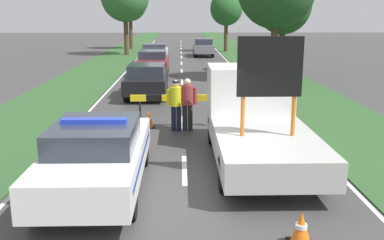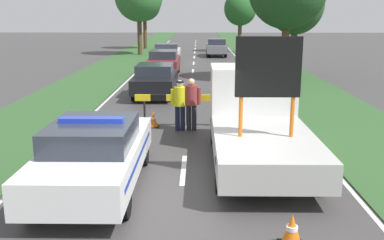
# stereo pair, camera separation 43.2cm
# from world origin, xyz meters

# --- Properties ---
(ground_plane) EXTENTS (160.00, 160.00, 0.00)m
(ground_plane) POSITION_xyz_m (0.00, 0.00, 0.00)
(ground_plane) COLOR #3D3A3A
(lane_markings) EXTENTS (7.36, 68.63, 0.01)m
(lane_markings) POSITION_xyz_m (0.00, 20.39, 0.00)
(lane_markings) COLOR silver
(lane_markings) RESTS_ON ground
(grass_verge_left) EXTENTS (3.70, 120.00, 0.03)m
(grass_verge_left) POSITION_xyz_m (-5.58, 20.00, 0.01)
(grass_verge_left) COLOR #2D5128
(grass_verge_left) RESTS_ON ground
(grass_verge_right) EXTENTS (3.70, 120.00, 0.03)m
(grass_verge_right) POSITION_xyz_m (5.58, 20.00, 0.01)
(grass_verge_right) COLOR #2D5128
(grass_verge_right) RESTS_ON ground
(police_car) EXTENTS (1.92, 4.94, 1.59)m
(police_car) POSITION_xyz_m (-1.86, 0.36, 0.77)
(police_car) COLOR white
(police_car) RESTS_ON ground
(work_truck) EXTENTS (2.29, 5.65, 3.22)m
(work_truck) POSITION_xyz_m (1.86, 2.52, 1.06)
(work_truck) COLOR white
(work_truck) RESTS_ON ground
(road_barrier) EXTENTS (3.10, 0.08, 1.10)m
(road_barrier) POSITION_xyz_m (-0.18, 5.69, 0.91)
(road_barrier) COLOR black
(road_barrier) RESTS_ON ground
(police_officer) EXTENTS (0.59, 0.37, 1.64)m
(police_officer) POSITION_xyz_m (-0.23, 5.25, 0.98)
(police_officer) COLOR #191E38
(police_officer) RESTS_ON ground
(pedestrian_civilian) EXTENTS (0.61, 0.39, 1.69)m
(pedestrian_civilian) POSITION_xyz_m (0.13, 5.27, 0.99)
(pedestrian_civilian) COLOR #232326
(pedestrian_civilian) RESTS_ON ground
(traffic_cone_near_police) EXTENTS (0.51, 0.51, 0.71)m
(traffic_cone_near_police) POSITION_xyz_m (1.75, 6.06, 0.35)
(traffic_cone_near_police) COLOR black
(traffic_cone_near_police) RESTS_ON ground
(traffic_cone_centre_front) EXTENTS (0.40, 0.40, 0.56)m
(traffic_cone_centre_front) POSITION_xyz_m (1.87, -2.14, 0.28)
(traffic_cone_centre_front) COLOR black
(traffic_cone_centre_front) RESTS_ON ground
(traffic_cone_near_truck) EXTENTS (0.39, 0.39, 0.54)m
(traffic_cone_near_truck) POSITION_xyz_m (-1.15, 5.68, 0.27)
(traffic_cone_near_truck) COLOR black
(traffic_cone_near_truck) RESTS_ON ground
(queued_car_sedan_black) EXTENTS (1.79, 4.29, 1.46)m
(queued_car_sedan_black) POSITION_xyz_m (-1.62, 11.49, 0.76)
(queued_car_sedan_black) COLOR black
(queued_car_sedan_black) RESTS_ON ground
(queued_car_wagon_maroon) EXTENTS (1.77, 4.65, 1.53)m
(queued_car_wagon_maroon) POSITION_xyz_m (-1.73, 18.37, 0.79)
(queued_car_wagon_maroon) COLOR maroon
(queued_car_wagon_maroon) RESTS_ON ground
(queued_car_van_white) EXTENTS (1.87, 4.05, 1.48)m
(queued_car_van_white) POSITION_xyz_m (-2.01, 25.16, 0.78)
(queued_car_van_white) COLOR silver
(queued_car_van_white) RESTS_ON ground
(queued_car_suv_grey) EXTENTS (1.70, 4.07, 1.53)m
(queued_car_suv_grey) POSITION_xyz_m (1.94, 31.00, 0.79)
(queued_car_suv_grey) COLOR slate
(queued_car_suv_grey) RESTS_ON ground
(roadside_tree_near_left) EXTENTS (3.40, 3.40, 6.45)m
(roadside_tree_near_left) POSITION_xyz_m (-5.27, 39.25, 4.63)
(roadside_tree_near_left) COLOR #4C3823
(roadside_tree_near_left) RESTS_ON ground
(roadside_tree_near_right) EXTENTS (3.11, 3.11, 5.77)m
(roadside_tree_near_right) POSITION_xyz_m (4.37, 35.56, 4.10)
(roadside_tree_near_right) COLOR #4C3823
(roadside_tree_near_right) RESTS_ON ground
(roadside_tree_mid_right) EXTENTS (3.45, 3.45, 6.02)m
(roadside_tree_mid_right) POSITION_xyz_m (6.29, 19.55, 4.18)
(roadside_tree_mid_right) COLOR #4C3823
(roadside_tree_mid_right) RESTS_ON ground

